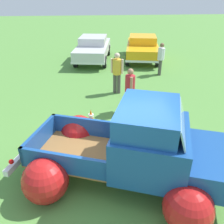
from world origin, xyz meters
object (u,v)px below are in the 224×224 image
at_px(show_car_1, 142,47).
at_px(spectator_1, 161,57).
at_px(spectator_2, 130,88).
at_px(show_car_0, 93,48).
at_px(vintage_pickup_truck, 138,153).
at_px(lane_cone_0, 91,118).
at_px(spectator_0, 117,71).

xyz_separation_m(show_car_1, spectator_1, (0.29, -3.03, 0.13)).
distance_m(spectator_1, spectator_2, 4.52).
distance_m(show_car_0, spectator_1, 4.54).
xyz_separation_m(vintage_pickup_truck, lane_cone_0, (-0.98, 2.43, -0.45)).
bearing_deg(show_car_0, spectator_1, 56.14).
bearing_deg(spectator_2, spectator_0, 97.02).
height_order(vintage_pickup_truck, show_car_0, vintage_pickup_truck).
xyz_separation_m(spectator_1, lane_cone_0, (-3.60, -4.86, -0.60)).
height_order(show_car_1, spectator_2, spectator_2).
bearing_deg(show_car_0, vintage_pickup_truck, 12.97).
bearing_deg(spectator_2, show_car_0, 97.97).
relative_size(vintage_pickup_truck, spectator_2, 3.13).
xyz_separation_m(spectator_0, spectator_1, (2.48, 2.17, -0.06)).
relative_size(show_car_1, spectator_2, 2.86).
height_order(show_car_1, spectator_1, spectator_1).
bearing_deg(lane_cone_0, spectator_1, 53.46).
bearing_deg(vintage_pickup_truck, spectator_2, 103.10).
bearing_deg(spectator_1, spectator_0, 53.72).
height_order(spectator_2, lane_cone_0, spectator_2).
relative_size(spectator_0, spectator_2, 1.06).
distance_m(show_car_1, spectator_0, 5.65).
bearing_deg(show_car_1, spectator_1, 16.40).
height_order(show_car_0, lane_cone_0, show_car_0).
bearing_deg(spectator_0, spectator_1, 153.15).
relative_size(show_car_1, lane_cone_0, 7.25).
bearing_deg(spectator_0, spectator_2, 29.74).
bearing_deg(lane_cone_0, spectator_2, 34.32).
xyz_separation_m(show_car_0, spectator_2, (1.09, -7.03, 0.12)).
height_order(show_car_0, show_car_1, same).
bearing_deg(spectator_1, lane_cone_0, 65.93).
distance_m(show_car_0, spectator_0, 5.34).
bearing_deg(vintage_pickup_truck, lane_cone_0, 131.67).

